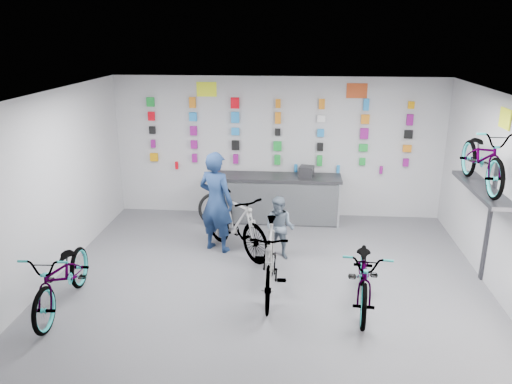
# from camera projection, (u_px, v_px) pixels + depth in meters

# --- Properties ---
(floor) EXTENTS (8.00, 8.00, 0.00)m
(floor) POSITION_uv_depth(u_px,v_px,m) (265.00, 308.00, 7.35)
(floor) COLOR #4E4F53
(floor) RESTS_ON ground
(ceiling) EXTENTS (8.00, 8.00, 0.00)m
(ceiling) POSITION_uv_depth(u_px,v_px,m) (266.00, 103.00, 6.42)
(ceiling) COLOR white
(ceiling) RESTS_ON wall_back
(wall_back) EXTENTS (7.00, 0.00, 7.00)m
(wall_back) POSITION_uv_depth(u_px,v_px,m) (278.00, 148.00, 10.67)
(wall_back) COLOR silver
(wall_back) RESTS_ON floor
(wall_left) EXTENTS (0.00, 8.00, 8.00)m
(wall_left) POSITION_uv_depth(u_px,v_px,m) (22.00, 205.00, 7.17)
(wall_left) COLOR silver
(wall_left) RESTS_ON floor
(counter) EXTENTS (2.70, 0.66, 1.00)m
(counter) POSITION_uv_depth(u_px,v_px,m) (276.00, 199.00, 10.55)
(counter) COLOR black
(counter) RESTS_ON floor
(merch_wall) EXTENTS (5.57, 0.08, 1.57)m
(merch_wall) POSITION_uv_depth(u_px,v_px,m) (277.00, 133.00, 10.51)
(merch_wall) COLOR orange
(merch_wall) RESTS_ON wall_back
(wall_bracket) EXTENTS (0.39, 1.90, 2.00)m
(wall_bracket) POSITION_uv_depth(u_px,v_px,m) (483.00, 194.00, 7.76)
(wall_bracket) COLOR #333338
(wall_bracket) RESTS_ON wall_right
(sign_left) EXTENTS (0.42, 0.02, 0.30)m
(sign_left) POSITION_uv_depth(u_px,v_px,m) (207.00, 89.00, 10.40)
(sign_left) COLOR #EEFF23
(sign_left) RESTS_ON wall_back
(sign_right) EXTENTS (0.42, 0.02, 0.30)m
(sign_right) POSITION_uv_depth(u_px,v_px,m) (357.00, 91.00, 10.15)
(sign_right) COLOR #BE461D
(sign_right) RESTS_ON wall_back
(sign_side) EXTENTS (0.02, 0.40, 0.30)m
(sign_side) POSITION_uv_depth(u_px,v_px,m) (505.00, 118.00, 7.39)
(sign_side) COLOR #EEFF23
(sign_side) RESTS_ON wall_right
(bike_left) EXTENTS (0.78, 1.96, 1.01)m
(bike_left) POSITION_uv_depth(u_px,v_px,m) (63.00, 276.00, 7.21)
(bike_left) COLOR gray
(bike_left) RESTS_ON floor
(bike_center) EXTENTS (0.56, 1.92, 1.15)m
(bike_center) POSITION_uv_depth(u_px,v_px,m) (270.00, 259.00, 7.58)
(bike_center) COLOR gray
(bike_center) RESTS_ON floor
(bike_right) EXTENTS (0.87, 1.98, 1.01)m
(bike_right) POSITION_uv_depth(u_px,v_px,m) (365.00, 274.00, 7.29)
(bike_right) COLOR gray
(bike_right) RESTS_ON floor
(bike_service) EXTENTS (1.70, 1.81, 1.17)m
(bike_service) POSITION_uv_depth(u_px,v_px,m) (236.00, 222.00, 9.02)
(bike_service) COLOR gray
(bike_service) RESTS_ON floor
(bike_wall) EXTENTS (0.63, 1.80, 0.95)m
(bike_wall) POSITION_uv_depth(u_px,v_px,m) (483.00, 157.00, 7.59)
(bike_wall) COLOR gray
(bike_wall) RESTS_ON wall_bracket
(clerk) EXTENTS (0.80, 0.69, 1.87)m
(clerk) POSITION_uv_depth(u_px,v_px,m) (216.00, 202.00, 9.03)
(clerk) COLOR navy
(clerk) RESTS_ON floor
(customer) EXTENTS (0.65, 0.57, 1.14)m
(customer) POSITION_uv_depth(u_px,v_px,m) (280.00, 228.00, 8.80)
(customer) COLOR #505E6E
(customer) RESTS_ON floor
(spare_wheel) EXTENTS (0.72, 0.17, 0.72)m
(spare_wheel) POSITION_uv_depth(u_px,v_px,m) (215.00, 209.00, 10.34)
(spare_wheel) COLOR black
(spare_wheel) RESTS_ON floor
(register) EXTENTS (0.34, 0.35, 0.22)m
(register) POSITION_uv_depth(u_px,v_px,m) (306.00, 171.00, 10.32)
(register) COLOR black
(register) RESTS_ON counter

